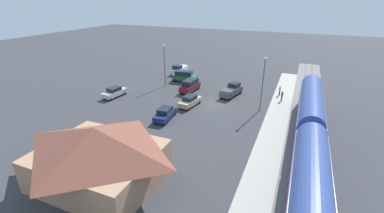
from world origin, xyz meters
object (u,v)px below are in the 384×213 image
object	(u,v)px
pedestrian_on_platform	(282,95)
light_pole_lot_center	(164,61)
suv_maroon	(190,85)
light_pole_near_platform	(263,78)
sedan_navy	(165,114)
station_building	(98,154)
sedan_tan	(190,101)
pickup_charcoal	(232,90)
passenger_train	(309,199)
pickup_white	(179,69)
pedestrian_waiting_far	(280,90)
suv_green	(184,76)
sedan_silver	(114,92)

from	to	relation	value
pedestrian_on_platform	light_pole_lot_center	xyz separation A→B (m)	(21.81, 0.06, 3.80)
suv_maroon	light_pole_near_platform	xyz separation A→B (m)	(-13.42, 3.80, 4.03)
sedan_navy	light_pole_near_platform	bearing A→B (deg)	-144.63
station_building	sedan_tan	bearing A→B (deg)	-91.52
pickup_charcoal	sedan_tan	bearing A→B (deg)	55.65
passenger_train	pickup_white	bearing A→B (deg)	-52.11
pickup_white	pedestrian_on_platform	bearing A→B (deg)	158.41
passenger_train	pickup_charcoal	distance (m)	28.71
pickup_charcoal	passenger_train	bearing A→B (deg)	115.96
pedestrian_on_platform	pedestrian_waiting_far	world-z (taller)	same
light_pole_near_platform	sedan_navy	bearing A→B (deg)	35.37
pickup_white	light_pole_near_platform	size ratio (longest dim) A/B	0.65
passenger_train	suv_green	size ratio (longest dim) A/B	10.21
passenger_train	pickup_white	size ratio (longest dim) A/B	9.67
suv_maroon	light_pole_lot_center	xyz separation A→B (m)	(5.66, -0.79, 3.93)
passenger_train	light_pole_near_platform	size ratio (longest dim) A/B	6.31
pedestrian_on_platform	sedan_navy	distance (m)	19.76
sedan_navy	pedestrian_waiting_far	bearing A→B (deg)	-131.93
sedan_navy	suv_green	bearing A→B (deg)	-74.21
pickup_white	light_pole_lot_center	bearing A→B (deg)	98.71
station_building	light_pole_lot_center	bearing A→B (deg)	-73.89
sedan_navy	sedan_silver	distance (m)	13.25
pickup_white	light_pole_lot_center	world-z (taller)	light_pole_lot_center
station_building	suv_green	xyz separation A→B (m)	(5.72, -31.56, -1.76)
pedestrian_waiting_far	light_pole_near_platform	distance (m)	8.46
station_building	pickup_charcoal	distance (m)	27.83
light_pole_near_platform	light_pole_lot_center	xyz separation A→B (m)	(19.08, -4.59, -0.10)
suv_green	sedan_tan	size ratio (longest dim) A/B	1.09
passenger_train	suv_maroon	distance (m)	32.22
station_building	pickup_charcoal	bearing A→B (deg)	-101.33
suv_maroon	pickup_charcoal	xyz separation A→B (m)	(-7.68, -0.74, -0.12)
station_building	pickup_charcoal	size ratio (longest dim) A/B	2.03
sedan_tan	pickup_charcoal	world-z (taller)	pickup_charcoal
pedestrian_waiting_far	pickup_white	world-z (taller)	pickup_white
sedan_navy	suv_green	xyz separation A→B (m)	(4.92, -17.39, 0.27)
pedestrian_on_platform	pedestrian_waiting_far	distance (m)	2.63
station_building	pickup_white	xyz separation A→B (m)	(9.29, -36.52, -1.88)
station_building	sedan_tan	world-z (taller)	station_building
pedestrian_waiting_far	passenger_train	bearing A→B (deg)	99.35
station_building	light_pole_lot_center	size ratio (longest dim) A/B	1.42
passenger_train	sedan_silver	distance (m)	35.74
pickup_white	sedan_tan	bearing A→B (deg)	120.75
pedestrian_on_platform	sedan_silver	world-z (taller)	pedestrian_on_platform
suv_maroon	pickup_white	bearing A→B (deg)	-54.84
pedestrian_on_platform	sedan_silver	distance (m)	28.55
suv_green	pickup_white	size ratio (longest dim) A/B	0.95
pedestrian_on_platform	light_pole_near_platform	world-z (taller)	light_pole_near_platform
passenger_train	pedestrian_on_platform	size ratio (longest dim) A/B	30.66
pickup_white	suv_maroon	xyz separation A→B (m)	(-7.07, 10.04, 0.12)
light_pole_near_platform	pedestrian_on_platform	bearing A→B (deg)	-120.46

